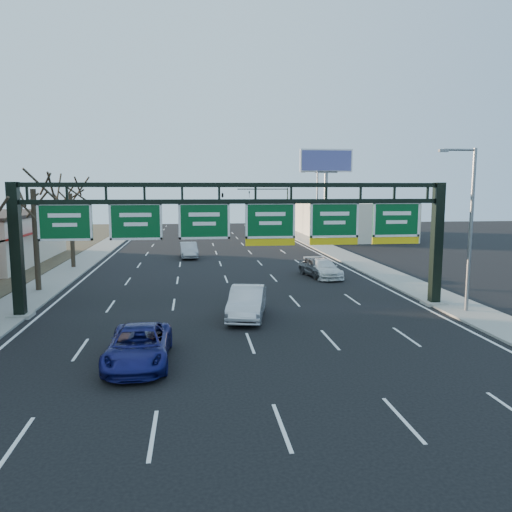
{
  "coord_description": "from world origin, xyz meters",
  "views": [
    {
      "loc": [
        -2.46,
        -19.45,
        6.84
      ],
      "look_at": [
        0.94,
        7.3,
        3.2
      ],
      "focal_mm": 35.0,
      "sensor_mm": 36.0,
      "label": 1
    }
  ],
  "objects": [
    {
      "name": "ground",
      "position": [
        0.0,
        0.0,
        0.0
      ],
      "size": [
        160.0,
        160.0,
        0.0
      ],
      "primitive_type": "plane",
      "color": "black",
      "rests_on": "ground"
    },
    {
      "name": "sidewalk_left",
      "position": [
        -12.8,
        20.0,
        0.06
      ],
      "size": [
        3.0,
        120.0,
        0.12
      ],
      "primitive_type": "cube",
      "color": "gray",
      "rests_on": "ground"
    },
    {
      "name": "sidewalk_right",
      "position": [
        12.8,
        20.0,
        0.06
      ],
      "size": [
        3.0,
        120.0,
        0.12
      ],
      "primitive_type": "cube",
      "color": "gray",
      "rests_on": "ground"
    },
    {
      "name": "lane_markings",
      "position": [
        0.0,
        20.0,
        0.01
      ],
      "size": [
        21.6,
        120.0,
        0.01
      ],
      "primitive_type": "cube",
      "color": "white",
      "rests_on": "ground"
    },
    {
      "name": "sign_gantry",
      "position": [
        0.16,
        8.0,
        4.63
      ],
      "size": [
        24.6,
        1.2,
        7.2
      ],
      "color": "black",
      "rests_on": "ground"
    },
    {
      "name": "building_right_distant",
      "position": [
        20.0,
        50.0,
        2.5
      ],
      "size": [
        12.0,
        20.0,
        5.0
      ],
      "primitive_type": "cube",
      "color": "beige",
      "rests_on": "ground"
    },
    {
      "name": "tree_mid",
      "position": [
        -12.8,
        15.0,
        7.85
      ],
      "size": [
        3.6,
        3.6,
        9.24
      ],
      "color": "black",
      "rests_on": "sidewalk_left"
    },
    {
      "name": "tree_far",
      "position": [
        -12.8,
        25.0,
        7.48
      ],
      "size": [
        3.6,
        3.6,
        8.86
      ],
      "color": "black",
      "rests_on": "sidewalk_left"
    },
    {
      "name": "streetlight_near",
      "position": [
        12.47,
        6.0,
        5.08
      ],
      "size": [
        2.15,
        0.22,
        9.0
      ],
      "color": "slate",
      "rests_on": "sidewalk_right"
    },
    {
      "name": "streetlight_far",
      "position": [
        12.47,
        40.0,
        5.08
      ],
      "size": [
        2.15,
        0.22,
        9.0
      ],
      "color": "slate",
      "rests_on": "sidewalk_right"
    },
    {
      "name": "billboard_right",
      "position": [
        15.0,
        44.98,
        9.06
      ],
      "size": [
        7.0,
        0.5,
        12.0
      ],
      "color": "slate",
      "rests_on": "ground"
    },
    {
      "name": "traffic_signal_mast",
      "position": [
        5.69,
        55.0,
        5.5
      ],
      "size": [
        10.16,
        0.54,
        7.0
      ],
      "color": "black",
      "rests_on": "ground"
    },
    {
      "name": "car_blue_suv",
      "position": [
        -4.65,
        -0.11,
        0.72
      ],
      "size": [
        2.43,
        5.2,
        1.44
      ],
      "primitive_type": "imported",
      "rotation": [
        0.0,
        0.0,
        -0.01
      ],
      "color": "navy",
      "rests_on": "ground"
    },
    {
      "name": "car_silver_sedan",
      "position": [
        0.34,
        6.42,
        0.83
      ],
      "size": [
        2.73,
        5.28,
        1.66
      ],
      "primitive_type": "imported",
      "rotation": [
        0.0,
        0.0,
        -0.2
      ],
      "color": "#B6B6BB",
      "rests_on": "ground"
    },
    {
      "name": "car_white_wagon",
      "position": [
        7.56,
        17.86,
        0.7
      ],
      "size": [
        2.41,
        4.97,
        1.39
      ],
      "primitive_type": "imported",
      "rotation": [
        0.0,
        0.0,
        0.1
      ],
      "color": "white",
      "rests_on": "ground"
    },
    {
      "name": "car_grey_far",
      "position": [
        7.23,
        18.38,
        0.75
      ],
      "size": [
        2.48,
        4.61,
        1.49
      ],
      "primitive_type": "imported",
      "rotation": [
        0.0,
        0.0,
        0.17
      ],
      "color": "#45474B",
      "rests_on": "ground"
    },
    {
      "name": "car_silver_distant",
      "position": [
        -2.91,
        30.39,
        0.76
      ],
      "size": [
        1.93,
        4.74,
        1.53
      ],
      "primitive_type": "imported",
      "rotation": [
        0.0,
        0.0,
        0.07
      ],
      "color": "#9D9EA2",
      "rests_on": "ground"
    }
  ]
}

